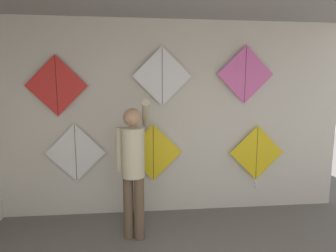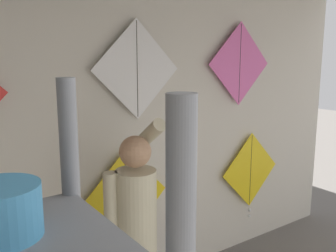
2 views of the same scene
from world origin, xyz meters
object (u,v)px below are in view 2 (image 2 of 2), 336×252
kite_1 (126,197)px  kite_2 (250,171)px  kite_4 (137,69)px  shopkeeper (136,227)px  kite_5 (240,64)px

kite_1 → kite_2: size_ratio=0.86×
kite_4 → kite_2: bearing=-0.0°
shopkeeper → kite_2: bearing=37.4°
kite_1 → kite_4: kite_4 is taller
shopkeeper → kite_1: size_ratio=2.07×
kite_1 → shopkeeper: bearing=-112.9°
kite_4 → kite_5: bearing=0.0°
kite_2 → kite_4: 1.83m
shopkeeper → kite_1: bearing=85.4°
kite_1 → kite_4: (0.13, 0.00, 1.09)m
kite_1 → kite_5: kite_5 is taller
kite_4 → kite_5: (1.20, 0.00, 0.03)m
kite_1 → kite_5: bearing=0.0°
shopkeeper → kite_5: bearing=39.9°
kite_2 → kite_1: bearing=180.0°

